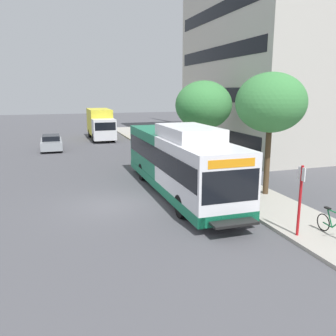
{
  "coord_description": "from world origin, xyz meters",
  "views": [
    {
      "loc": [
        -2.33,
        -16.02,
        5.33
      ],
      "look_at": [
        2.88,
        0.03,
        1.6
      ],
      "focal_mm": 37.94,
      "sensor_mm": 36.0,
      "label": 1
    }
  ],
  "objects": [
    {
      "name": "bicycle_parked",
      "position": [
        7.09,
        -6.44,
        0.56
      ],
      "size": [
        0.52,
        1.76,
        1.02
      ],
      "color": "black",
      "rests_on": "sidewalk_curb"
    },
    {
      "name": "bus_stop_sign_pole",
      "position": [
        5.9,
        -5.95,
        1.65
      ],
      "size": [
        0.1,
        0.36,
        2.6
      ],
      "color": "red",
      "rests_on": "sidewalk_curb"
    },
    {
      "name": "lattice_comm_tower",
      "position": [
        18.47,
        28.17,
        11.59
      ],
      "size": [
        1.1,
        1.1,
        34.37
      ],
      "color": "#B7B7BC",
      "rests_on": "ground"
    },
    {
      "name": "street_tree_near_stop",
      "position": [
        7.79,
        -0.97,
        4.7
      ],
      "size": [
        3.41,
        3.41,
        6.03
      ],
      "color": "#4C3823",
      "rests_on": "sidewalk_curb"
    },
    {
      "name": "street_tree_mid_block",
      "position": [
        8.03,
        7.66,
        4.25
      ],
      "size": [
        4.05,
        4.05,
        5.84
      ],
      "color": "#4C3823",
      "rests_on": "sidewalk_curb"
    },
    {
      "name": "parked_car_far_lane",
      "position": [
        -2.55,
        17.49,
        0.66
      ],
      "size": [
        1.8,
        4.5,
        1.33
      ],
      "color": "#93999E",
      "rests_on": "ground"
    },
    {
      "name": "transit_bus",
      "position": [
        3.76,
        0.95,
        1.7
      ],
      "size": [
        2.58,
        12.25,
        3.65
      ],
      "color": "white",
      "rests_on": "ground"
    },
    {
      "name": "ground_plane",
      "position": [
        0.0,
        8.0,
        0.0
      ],
      "size": [
        120.0,
        120.0,
        0.0
      ],
      "primitive_type": "plane",
      "color": "#4C4C51"
    },
    {
      "name": "box_truck_background",
      "position": [
        2.65,
        23.25,
        1.74
      ],
      "size": [
        2.32,
        7.01,
        3.25
      ],
      "color": "silver",
      "rests_on": "ground"
    },
    {
      "name": "sidewalk_curb",
      "position": [
        7.0,
        6.0,
        0.07
      ],
      "size": [
        3.0,
        56.0,
        0.14
      ],
      "primitive_type": "cube",
      "color": "#A8A399",
      "rests_on": "ground"
    }
  ]
}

